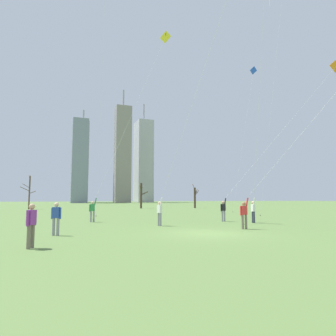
# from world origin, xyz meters

# --- Properties ---
(ground_plane) EXTENTS (400.00, 400.00, 0.00)m
(ground_plane) POSITION_xyz_m (0.00, 0.00, 0.00)
(ground_plane) COLOR #5B7A3D
(kite_flyer_foreground_left_white) EXTENTS (3.75, 6.82, 15.30)m
(kite_flyer_foreground_left_white) POSITION_xyz_m (5.89, 3.87, 3.29)
(kite_flyer_foreground_left_white) COLOR #33384C
(kite_flyer_foreground_left_white) RESTS_ON ground
(kite_flyer_far_back_teal) EXTENTS (2.46, 11.97, 19.33)m
(kite_flyer_far_back_teal) POSITION_xyz_m (-0.69, 3.52, 3.31)
(kite_flyer_far_back_teal) COLOR gray
(kite_flyer_far_back_teal) RESTS_ON ground
(kite_flyer_midfield_left_orange) EXTENTS (13.26, 1.28, 15.32)m
(kite_flyer_midfield_left_orange) POSITION_xyz_m (8.12, 6.77, 4.30)
(kite_flyer_midfield_left_orange) COLOR gray
(kite_flyer_midfield_left_orange) RESTS_ON ground
(kite_flyer_midfield_center_yellow) EXTENTS (6.20, 1.78, 15.91)m
(kite_flyer_midfield_center_yellow) POSITION_xyz_m (-4.11, 9.78, 2.75)
(kite_flyer_midfield_center_yellow) COLOR gray
(kite_flyer_midfield_center_yellow) RESTS_ON ground
(kite_flyer_midfield_right_pink) EXTENTS (9.56, 4.67, 13.51)m
(kite_flyer_midfield_right_pink) POSITION_xyz_m (5.03, 0.26, 3.60)
(kite_flyer_midfield_right_pink) COLOR #726656
(kite_flyer_midfield_right_pink) RESTS_ON ground
(bystander_far_off_by_trees) EXTENTS (0.47, 0.32, 1.62)m
(bystander_far_off_by_trees) POSITION_xyz_m (-7.49, 1.71, 0.90)
(bystander_far_off_by_trees) COLOR gray
(bystander_far_off_by_trees) RESTS_ON ground
(bystander_strolling_midfield) EXTENTS (0.35, 0.45, 1.62)m
(bystander_strolling_midfield) POSITION_xyz_m (-8.36, -2.12, 0.90)
(bystander_strolling_midfield) COLOR #726656
(bystander_strolling_midfield) RESTS_ON ground
(distant_kite_low_near_trees_blue) EXTENTS (5.38, 1.08, 21.72)m
(distant_kite_low_near_trees_blue) POSITION_xyz_m (19.54, 22.30, 19.66)
(distant_kite_low_near_trees_blue) COLOR blue
(distant_kite_low_near_trees_blue) RESTS_ON ground
(distant_kite_high_overhead_green) EXTENTS (0.79, 7.39, 21.56)m
(distant_kite_high_overhead_green) POSITION_xyz_m (-3.98, 11.70, 18.48)
(distant_kite_high_overhead_green) COLOR green
(distant_kite_high_overhead_green) RESTS_ON ground
(bare_tree_rightmost) EXTENTS (2.47, 2.69, 6.06)m
(bare_tree_rightmost) POSITION_xyz_m (-11.76, 43.41, 3.11)
(bare_tree_rightmost) COLOR brown
(bare_tree_rightmost) RESTS_ON ground
(bare_tree_center) EXTENTS (1.38, 1.49, 4.75)m
(bare_tree_center) POSITION_xyz_m (18.32, 39.97, 2.23)
(bare_tree_center) COLOR #423326
(bare_tree_center) RESTS_ON ground
(bare_tree_left_of_center) EXTENTS (1.80, 2.63, 4.75)m
(bare_tree_left_of_center) POSITION_xyz_m (7.71, 41.11, 2.52)
(bare_tree_left_of_center) COLOR #423326
(bare_tree_left_of_center) RESTS_ON ground
(skyline_mid_tower_right) EXTENTS (8.08, 11.72, 52.95)m
(skyline_mid_tower_right) POSITION_xyz_m (36.13, 140.58, 21.65)
(skyline_mid_tower_right) COLOR #B2B2B7
(skyline_mid_tower_right) RESTS_ON ground
(skyline_tall_tower) EXTENTS (5.29, 10.47, 46.85)m
(skyline_tall_tower) POSITION_xyz_m (4.74, 141.93, 20.19)
(skyline_tall_tower) COLOR #9EA3AD
(skyline_tall_tower) RESTS_ON ground
(skyline_slender_spire) EXTENTS (6.74, 9.85, 36.93)m
(skyline_slender_spire) POSITION_xyz_m (2.09, 124.48, 18.46)
(skyline_slender_spire) COLOR gray
(skyline_slender_spire) RESTS_ON ground
(skyline_wide_slab) EXTENTS (7.28, 6.18, 53.94)m
(skyline_wide_slab) POSITION_xyz_m (21.68, 125.46, 22.85)
(skyline_wide_slab) COLOR gray
(skyline_wide_slab) RESTS_ON ground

